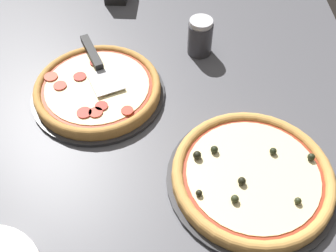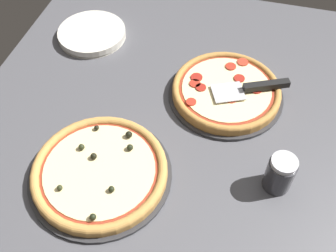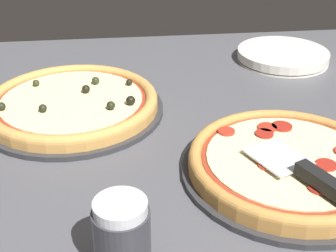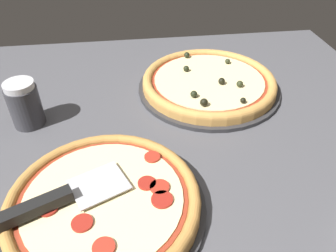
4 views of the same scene
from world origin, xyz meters
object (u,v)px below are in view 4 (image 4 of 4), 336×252
Objects in this scene: parmesan_shaker at (25,104)px; pizza_back at (209,82)px; serving_spatula at (44,205)px; pizza_front at (104,201)px.

pizza_back is at bearing 11.44° from parmesan_shaker.
serving_spatula reaches higher than pizza_back.
parmesan_shaker reaches higher than pizza_back.
serving_spatula is (-8.96, -1.47, 2.27)cm from pizza_front.
parmesan_shaker is at bearing -168.56° from pizza_back.
serving_spatula is 29.81cm from parmesan_shaker.
pizza_back is at bearing 46.66° from serving_spatula.
parmesan_shaker reaches higher than serving_spatula.
pizza_front is at bearing -126.25° from pizza_back.
serving_spatula is (-35.34, -37.44, 2.47)cm from pizza_back.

